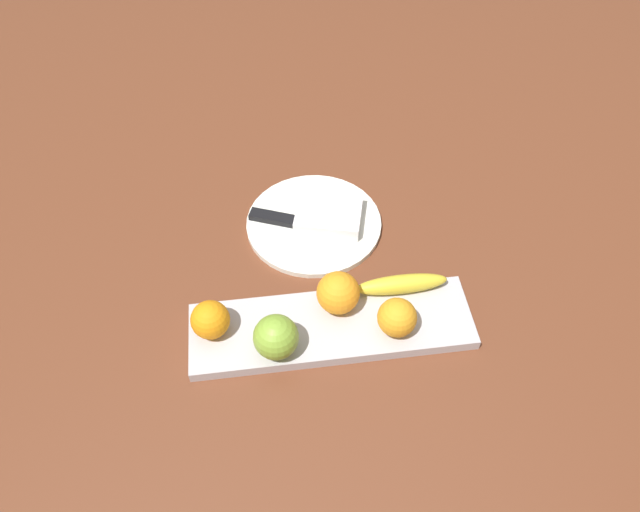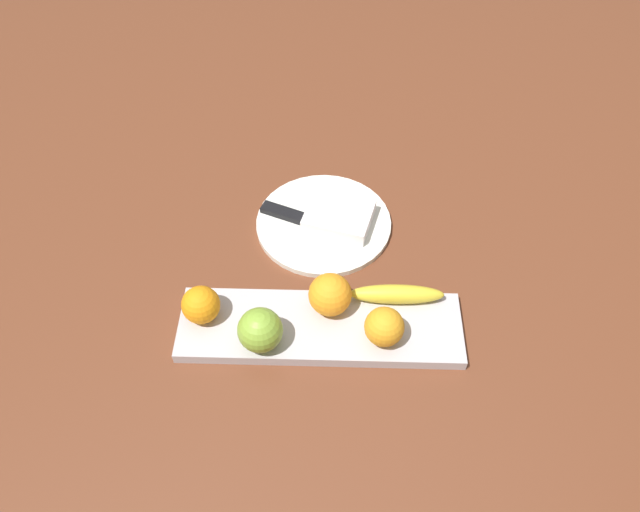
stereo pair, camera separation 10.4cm
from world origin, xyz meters
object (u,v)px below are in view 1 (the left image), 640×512
folded_napkin (329,215)px  orange_near_banana (338,293)px  apple (276,337)px  orange_center (210,320)px  orange_near_apple (397,317)px  knife (282,220)px  fruit_tray (329,327)px  banana (401,284)px  dinner_plate (312,224)px

folded_napkin → orange_near_banana: bearing=-93.7°
apple → orange_center: (-0.10, 0.05, -0.00)m
orange_near_apple → knife: orange_near_apple is taller
apple → orange_near_banana: bearing=33.6°
folded_napkin → orange_near_apple: bearing=-74.4°
fruit_tray → orange_near_apple: bearing=-12.8°
orange_near_apple → folded_napkin: size_ratio=0.53×
orange_center → knife: bearing=60.4°
orange_near_banana → orange_center: (-0.20, -0.02, -0.00)m
banana → dinner_plate: size_ratio=0.62×
knife → apple: bearing=-74.7°
dinner_plate → apple: bearing=-107.9°
orange_near_apple → orange_center: size_ratio=1.02×
fruit_tray → orange_center: 0.19m
orange_near_banana → knife: 0.22m
dinner_plate → fruit_tray: bearing=-90.0°
fruit_tray → dinner_plate: 0.23m
orange_center → fruit_tray: bearing=-3.1°
orange_near_banana → folded_napkin: (0.01, 0.20, -0.03)m
fruit_tray → orange_near_banana: orange_near_banana is taller
apple → folded_napkin: bearing=66.3°
apple → dinner_plate: bearing=72.1°
banana → knife: banana is taller
fruit_tray → orange_near_apple: size_ratio=7.26×
orange_center → dinner_plate: orange_center is taller
banana → orange_near_apple: size_ratio=2.48×
orange_near_apple → orange_near_banana: (-0.08, 0.06, 0.00)m
apple → orange_center: apple is taller
fruit_tray → dinner_plate: bearing=90.0°
dinner_plate → folded_napkin: folded_napkin is taller
fruit_tray → orange_center: orange_center is taller
folded_napkin → knife: bearing=175.3°
knife → dinner_plate: bearing=14.6°
apple → knife: bearing=83.4°
fruit_tray → orange_near_banana: bearing=60.7°
apple → folded_napkin: apple is taller
orange_near_banana → knife: bearing=109.6°
dinner_plate → banana: bearing=-55.1°
folded_napkin → banana: bearing=-62.3°
apple → knife: (0.03, 0.28, -0.04)m
banana → apple: bearing=21.7°
dinner_plate → knife: size_ratio=1.42×
orange_near_banana → knife: (-0.07, 0.21, -0.04)m
banana → folded_napkin: (-0.10, 0.18, -0.01)m
orange_near_apple → dinner_plate: orange_near_apple is taller
folded_napkin → knife: size_ratio=0.67×
orange_near_banana → folded_napkin: orange_near_banana is taller
orange_near_apple → folded_napkin: orange_near_apple is taller
banana → orange_near_banana: orange_near_banana is taller
fruit_tray → knife: (-0.06, 0.24, 0.01)m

